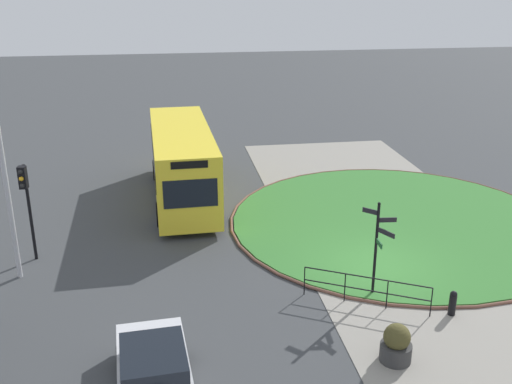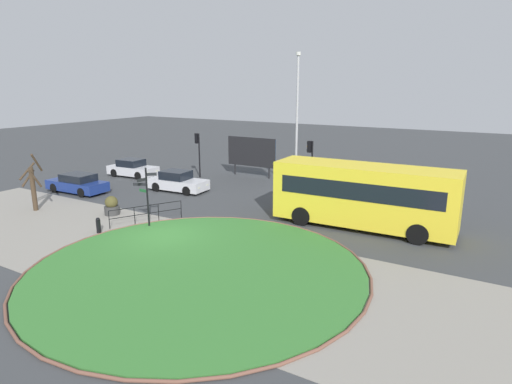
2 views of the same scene
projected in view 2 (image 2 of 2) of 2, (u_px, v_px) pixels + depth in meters
The scene contains 17 objects.
ground at pixel (165, 237), 20.85m from camera, with size 120.00×120.00×0.00m, color #3D3F42.
sidewalk_paving at pixel (137, 249), 19.34m from camera, with size 32.00×8.39×0.02m, color gray.
grass_island at pixel (198, 269), 17.16m from camera, with size 13.32×13.32×0.10m, color #387A33.
grass_kerb_ring at pixel (198, 268), 17.16m from camera, with size 13.63×13.63×0.11m, color brown.
signpost_directional at pixel (146, 193), 21.83m from camera, with size 1.02×0.97×3.17m.
bollard_foreground at pixel (98, 225), 21.31m from camera, with size 0.22×0.22×0.81m.
railing_grass_edge at pixel (146, 212), 22.79m from camera, with size 1.91×3.44×0.99m.
bus_yellow at pixel (364, 195), 21.82m from camera, with size 9.17×2.79×3.27m.
car_near_lane at pixel (178, 182), 29.75m from camera, with size 4.26×2.01×1.42m.
car_far_lane at pixel (77, 184), 29.36m from camera, with size 4.46×1.94×1.31m.
car_trailing at pixel (133, 169), 34.51m from camera, with size 4.14×2.01×1.39m.
traffic_light_near at pixel (198, 145), 33.71m from camera, with size 0.49×0.29×3.50m.
traffic_light_far at pixel (310, 155), 28.86m from camera, with size 0.49×0.29×3.55m.
lamppost_tall at pixel (297, 119), 29.09m from camera, with size 0.32×0.32×9.29m.
billboard_left at pixel (252, 152), 34.18m from camera, with size 4.35×0.19×3.15m.
planter_near_signpost at pixel (112, 206), 24.32m from camera, with size 0.84×0.84×1.10m.
street_tree_bare at pixel (33, 185), 24.90m from camera, with size 1.20×1.09×3.44m.
Camera 2 is at (13.86, -14.67, 7.21)m, focal length 30.08 mm.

